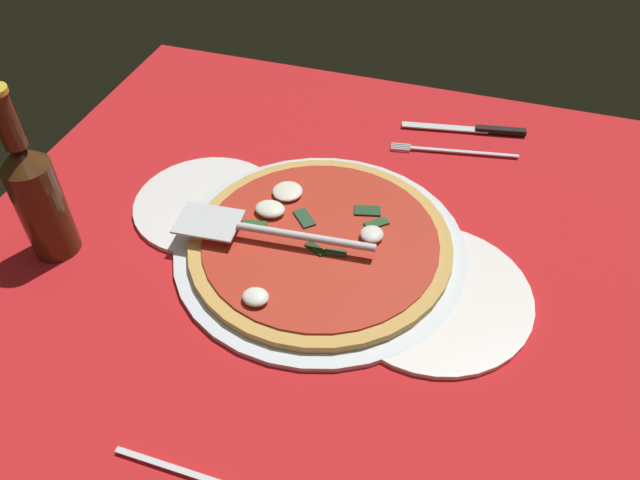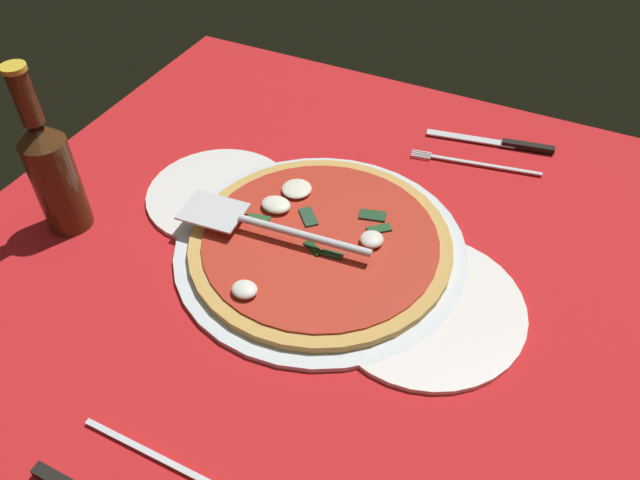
# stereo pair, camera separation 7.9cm
# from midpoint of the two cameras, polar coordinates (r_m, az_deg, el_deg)

# --- Properties ---
(ground_plane) EXTENTS (0.93, 0.93, 0.01)m
(ground_plane) POSITION_cam_midpoint_polar(r_m,az_deg,el_deg) (0.79, -3.26, -2.49)
(ground_plane) COLOR red
(checker_pattern) EXTENTS (0.93, 0.93, 0.00)m
(checker_pattern) POSITION_cam_midpoint_polar(r_m,az_deg,el_deg) (0.79, -3.28, -2.27)
(checker_pattern) COLOR silver
(checker_pattern) RESTS_ON ground_plane
(pizza_pan) EXTENTS (0.37, 0.37, 0.01)m
(pizza_pan) POSITION_cam_midpoint_polar(r_m,az_deg,el_deg) (0.80, -2.82, -0.92)
(pizza_pan) COLOR silver
(pizza_pan) RESTS_ON ground_plane
(dinner_plate_left) EXTENTS (0.20, 0.20, 0.01)m
(dinner_plate_left) POSITION_cam_midpoint_polar(r_m,az_deg,el_deg) (0.88, -12.81, 3.12)
(dinner_plate_left) COLOR white
(dinner_plate_left) RESTS_ON ground_plane
(dinner_plate_right) EXTENTS (0.24, 0.24, 0.01)m
(dinner_plate_right) POSITION_cam_midpoint_polar(r_m,az_deg,el_deg) (0.75, 7.42, -5.21)
(dinner_plate_right) COLOR white
(dinner_plate_right) RESTS_ON ground_plane
(pizza) EXTENTS (0.34, 0.34, 0.03)m
(pizza) POSITION_cam_midpoint_polar(r_m,az_deg,el_deg) (0.79, -2.94, -0.24)
(pizza) COLOR tan
(pizza) RESTS_ON pizza_pan
(pizza_server) EXTENTS (0.26, 0.07, 0.01)m
(pizza_server) POSITION_cam_midpoint_polar(r_m,az_deg,el_deg) (0.78, -8.32, 0.86)
(pizza_server) COLOR silver
(pizza_server) RESTS_ON pizza
(place_setting_far) EXTENTS (0.23, 0.17, 0.01)m
(place_setting_far) POSITION_cam_midpoint_polar(r_m,az_deg,el_deg) (1.00, 10.94, 8.80)
(place_setting_far) COLOR white
(place_setting_far) RESTS_ON ground_plane
(beer_bottle) EXTENTS (0.06, 0.06, 0.24)m
(beer_bottle) POSITION_cam_midpoint_polar(r_m,az_deg,el_deg) (0.83, -27.14, 3.54)
(beer_bottle) COLOR #462812
(beer_bottle) RESTS_ON ground_plane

